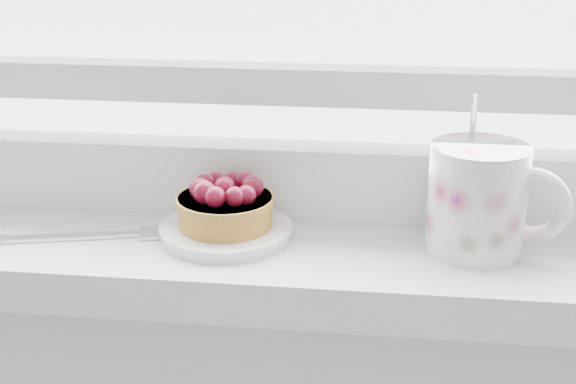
% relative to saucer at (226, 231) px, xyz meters
% --- Properties ---
extents(saucer, '(0.12, 0.12, 0.01)m').
position_rel_saucer_xyz_m(saucer, '(0.00, 0.00, 0.00)').
color(saucer, silver).
rests_on(saucer, windowsill).
extents(raspberry_tart, '(0.09, 0.09, 0.05)m').
position_rel_saucer_xyz_m(raspberry_tart, '(-0.00, -0.00, 0.03)').
color(raspberry_tart, '#926320').
rests_on(raspberry_tart, saucer).
extents(floral_mug, '(0.13, 0.11, 0.14)m').
position_rel_saucer_xyz_m(floral_mug, '(0.23, -0.00, 0.04)').
color(floral_mug, silver).
rests_on(floral_mug, windowsill).
extents(fork, '(0.22, 0.07, 0.00)m').
position_rel_saucer_xyz_m(fork, '(-0.12, -0.02, -0.00)').
color(fork, silver).
rests_on(fork, windowsill).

